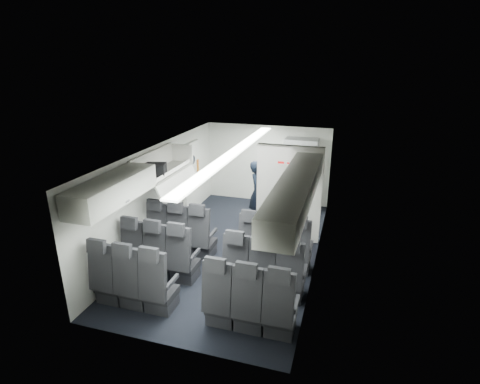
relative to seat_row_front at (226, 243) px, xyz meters
The scene contains 14 objects.
cabin_shell 0.90m from the seat_row_front, 90.00° to the left, with size 3.41×6.01×2.16m.
seat_row_front is the anchor object (origin of this frame).
seat_row_mid 0.90m from the seat_row_front, 90.00° to the right, with size 3.33×0.56×1.24m.
seat_row_rear 1.80m from the seat_row_front, 90.00° to the right, with size 3.33×0.56×1.24m.
overhead_bin_left_rear 2.50m from the seat_row_front, 133.68° to the right, with size 0.53×1.80×0.40m.
overhead_bin_left_front_open 1.98m from the seat_row_front, 168.87° to the left, with size 0.64×1.70×0.72m.
overhead_bin_right_rear 2.50m from the seat_row_front, 46.32° to the right, with size 0.53×1.80×0.40m.
overhead_bin_right_front 2.04m from the seat_row_front, 11.46° to the left, with size 0.53×1.70×0.40m.
bulkhead_partition 1.79m from the seat_row_front, 53.69° to the left, with size 1.40×0.15×2.13m.
galley_unit 3.43m from the seat_row_front, 73.72° to the left, with size 0.85×0.52×1.90m.
boarding_door 2.71m from the seat_row_front, 128.16° to the left, with size 0.12×1.27×1.86m.
flight_attendant 2.00m from the seat_row_front, 86.14° to the left, with size 0.58×0.38×1.58m, color black.
carry_on_bag 2.00m from the seat_row_front, behind, with size 0.41×0.29×0.25m, color black.
papers 2.03m from the seat_row_front, 80.41° to the left, with size 0.22×0.02×0.15m, color white.
Camera 1 is at (2.17, -6.78, 3.83)m, focal length 28.00 mm.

